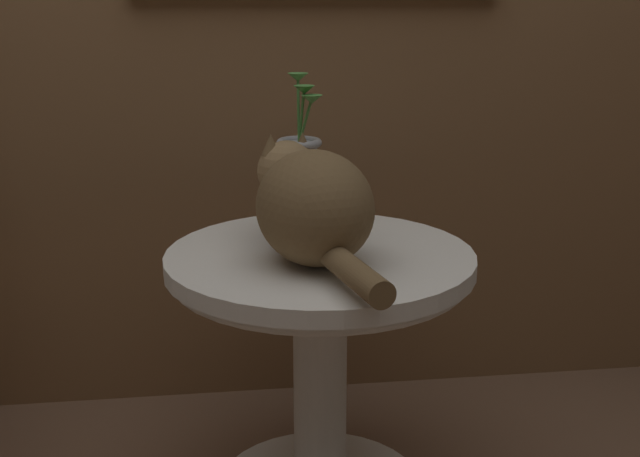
% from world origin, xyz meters
% --- Properties ---
extents(wicker_side_table, '(0.63, 0.63, 0.58)m').
position_xyz_m(wicker_side_table, '(0.15, 0.29, 0.40)').
color(wicker_side_table, silver).
rests_on(wicker_side_table, ground_plane).
extents(cat, '(0.28, 0.54, 0.23)m').
position_xyz_m(cat, '(0.13, 0.24, 0.69)').
color(cat, brown).
rests_on(cat, wicker_side_table).
extents(pewter_vase_with_ivy, '(0.14, 0.14, 0.34)m').
position_xyz_m(pewter_vase_with_ivy, '(0.12, 0.43, 0.68)').
color(pewter_vase_with_ivy, '#99999E').
rests_on(pewter_vase_with_ivy, wicker_side_table).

